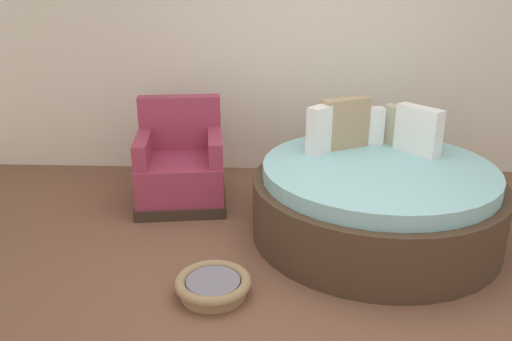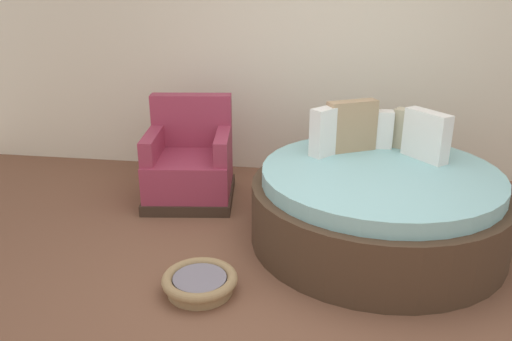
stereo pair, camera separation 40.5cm
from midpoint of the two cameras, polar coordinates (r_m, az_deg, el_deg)
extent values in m
cube|color=brown|center=(3.62, 8.69, -13.04)|extent=(8.00, 8.00, 0.02)
cube|color=silver|center=(5.35, 9.81, 15.95)|extent=(8.00, 0.12, 3.12)
cylinder|color=#473323|center=(4.21, 15.97, -4.56)|extent=(1.98, 1.98, 0.49)
cylinder|color=#8CC6CC|center=(4.10, 16.38, -0.73)|extent=(1.82, 1.82, 0.12)
cube|color=white|center=(4.36, 20.95, 3.61)|extent=(0.34, 0.38, 0.39)
cube|color=#BCB293|center=(4.57, 19.59, 4.18)|extent=(0.35, 0.27, 0.34)
cube|color=white|center=(4.54, 15.39, 4.41)|extent=(0.33, 0.14, 0.32)
cube|color=tan|center=(4.39, 13.17, 4.79)|extent=(0.43, 0.30, 0.42)
cube|color=white|center=(4.30, 11.01, 4.39)|extent=(0.35, 0.38, 0.39)
cube|color=#38281E|center=(4.88, -4.93, -2.70)|extent=(0.90, 0.90, 0.10)
cube|color=#99334C|center=(4.79, -5.01, -0.29)|extent=(0.85, 0.85, 0.34)
cube|color=#99334C|center=(4.95, -4.82, 5.55)|extent=(0.77, 0.26, 0.50)
cube|color=#99334C|center=(4.74, -8.98, 2.89)|extent=(0.21, 0.69, 0.22)
cube|color=#99334C|center=(4.67, -1.21, 2.89)|extent=(0.21, 0.69, 0.22)
cylinder|color=#9E7F56|center=(3.54, -2.90, -12.94)|extent=(0.44, 0.44, 0.06)
torus|color=#9E7F56|center=(3.50, -2.92, -12.05)|extent=(0.51, 0.51, 0.07)
cylinder|color=gray|center=(3.51, -2.91, -12.19)|extent=(0.36, 0.36, 0.05)
camera|label=1|loc=(0.20, -87.14, 1.10)|focal=36.05mm
camera|label=2|loc=(0.20, 92.86, -1.10)|focal=36.05mm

